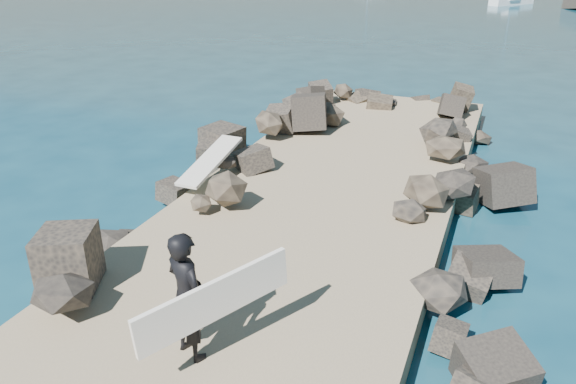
# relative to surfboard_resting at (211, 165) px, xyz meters

# --- Properties ---
(ground) EXTENTS (800.00, 800.00, 0.00)m
(ground) POSITION_rel_surfboard_resting_xyz_m (2.76, -0.79, -1.04)
(ground) COLOR #0F384C
(ground) RESTS_ON ground
(jetty) EXTENTS (6.00, 26.00, 0.60)m
(jetty) POSITION_rel_surfboard_resting_xyz_m (2.76, -2.79, -0.74)
(jetty) COLOR #8C7759
(jetty) RESTS_ON ground
(riprap_left) EXTENTS (2.60, 22.00, 1.00)m
(riprap_left) POSITION_rel_surfboard_resting_xyz_m (-0.14, -2.29, -0.54)
(riprap_left) COLOR black
(riprap_left) RESTS_ON ground
(riprap_right) EXTENTS (2.60, 22.00, 1.00)m
(riprap_right) POSITION_rel_surfboard_resting_xyz_m (5.66, -2.29, -0.54)
(riprap_right) COLOR black
(riprap_right) RESTS_ON ground
(surfboard_resting) EXTENTS (0.65, 2.36, 0.08)m
(surfboard_resting) POSITION_rel_surfboard_resting_xyz_m (0.00, 0.00, 0.00)
(surfboard_resting) COLOR silver
(surfboard_resting) RESTS_ON riprap_left
(surfer_with_board) EXTENTS (1.50, 2.16, 1.96)m
(surfer_with_board) POSITION_rel_surfboard_resting_xyz_m (2.91, -5.77, 0.55)
(surfer_with_board) COLOR black
(surfer_with_board) RESTS_ON jetty
(sailboat_b) EXTENTS (4.50, 5.52, 7.22)m
(sailboat_b) POSITION_rel_surfboard_resting_xyz_m (5.45, 56.71, -0.69)
(sailboat_b) COLOR white
(sailboat_b) RESTS_ON ground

